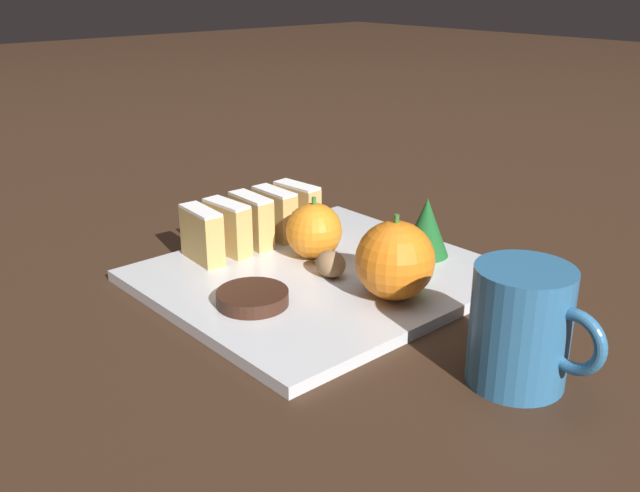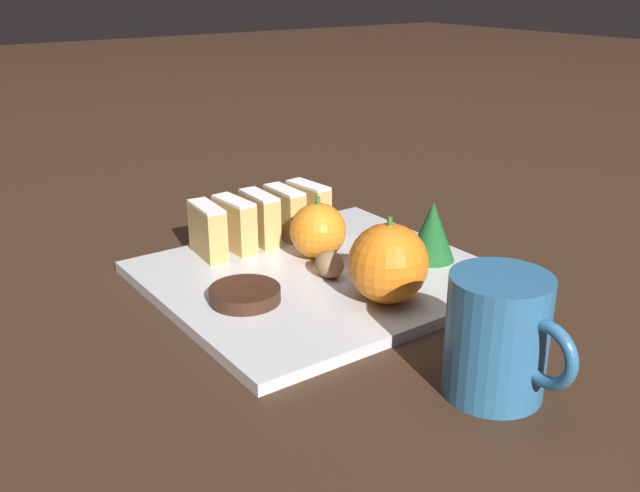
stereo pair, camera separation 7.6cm
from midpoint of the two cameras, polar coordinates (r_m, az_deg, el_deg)
The scene contains 13 objects.
ground_plane at distance 0.78m, azimuth -2.81°, elevation -2.93°, with size 6.00×6.00×0.00m, color #382316.
serving_platter at distance 0.78m, azimuth -2.81°, elevation -2.53°, with size 0.31×0.34×0.01m.
stollen_slice_front at distance 0.81m, azimuth -12.11°, elevation 0.83°, with size 0.06×0.03×0.06m.
stollen_slice_second at distance 0.83m, azimuth -10.05°, elevation 1.43°, with size 0.06×0.03×0.06m.
stollen_slice_third at distance 0.85m, azimuth -8.10°, elevation 2.01°, with size 0.06×0.02×0.06m.
stollen_slice_fourth at distance 0.87m, azimuth -6.17°, elevation 2.53°, with size 0.06×0.02×0.06m.
stollen_slice_fifth at distance 0.89m, azimuth -4.32°, elevation 3.02°, with size 0.06×0.03×0.06m.
orange_near at distance 0.70m, azimuth 2.93°, elevation -1.22°, with size 0.08×0.08×0.09m.
orange_far at distance 0.80m, azimuth -3.21°, elevation 1.17°, with size 0.06×0.06×0.07m.
walnut at distance 0.76m, azimuth -2.13°, elevation -1.53°, with size 0.04×0.03×0.03m.
chocolate_cookie at distance 0.71m, azimuth -8.53°, elevation -4.18°, with size 0.07×0.07×0.01m.
evergreen_sprig at distance 0.81m, azimuth 5.86°, elevation 1.48°, with size 0.05×0.05×0.07m.
coffee_mug at distance 0.59m, azimuth 12.30°, elevation -6.44°, with size 0.11×0.08×0.10m.
Camera 1 is at (0.53, -0.47, 0.32)m, focal length 40.00 mm.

